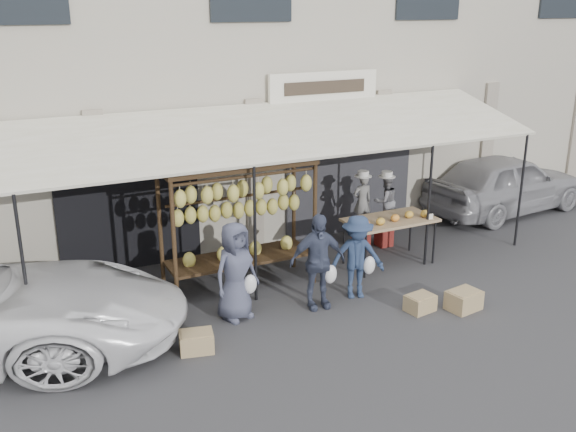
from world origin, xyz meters
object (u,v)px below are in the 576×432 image
(crate_near_b, at_px, (464,300))
(crate_near_a, at_px, (420,303))
(vendor_right, at_px, (386,201))
(crate_far, at_px, (196,342))
(banana_rack, at_px, (240,202))
(produce_table, at_px, (391,221))
(customer_left, at_px, (235,271))
(customer_right, at_px, (357,257))
(sedan, at_px, (505,183))
(vendor_left, at_px, (362,201))
(customer_mid, at_px, (317,261))

(crate_near_b, bearing_deg, crate_near_a, 158.20)
(vendor_right, relative_size, crate_far, 2.27)
(banana_rack, xyz_separation_m, produce_table, (2.94, -0.22, -0.71))
(crate_near_a, height_order, crate_far, crate_far)
(customer_left, height_order, customer_right, customer_left)
(crate_far, bearing_deg, vendor_right, 25.97)
(crate_near_b, xyz_separation_m, sedan, (4.30, 3.59, 0.56))
(produce_table, bearing_deg, crate_far, -161.33)
(produce_table, bearing_deg, crate_near_a, -110.28)
(vendor_left, relative_size, customer_mid, 0.69)
(crate_near_a, bearing_deg, customer_right, 125.44)
(crate_near_a, distance_m, crate_near_b, 0.72)
(crate_near_b, distance_m, crate_far, 4.36)
(banana_rack, bearing_deg, sedan, 9.81)
(vendor_right, height_order, sedan, vendor_right)
(customer_right, relative_size, crate_near_b, 2.76)
(customer_left, height_order, customer_mid, customer_mid)
(produce_table, relative_size, crate_far, 3.58)
(customer_left, bearing_deg, banana_rack, 45.88)
(vendor_left, xyz_separation_m, customer_right, (-1.34, -1.94, -0.25))
(vendor_right, xyz_separation_m, customer_mid, (-2.58, -1.85, -0.15))
(produce_table, relative_size, customer_right, 1.18)
(banana_rack, height_order, vendor_right, banana_rack)
(banana_rack, bearing_deg, customer_mid, -55.07)
(produce_table, distance_m, customer_left, 3.51)
(produce_table, bearing_deg, customer_mid, -155.15)
(vendor_left, height_order, crate_near_a, vendor_left)
(customer_right, bearing_deg, sedan, 41.05)
(customer_right, relative_size, crate_near_a, 3.23)
(vendor_right, relative_size, customer_right, 0.75)
(sedan, bearing_deg, crate_near_b, 124.52)
(vendor_right, distance_m, crate_near_a, 3.07)
(produce_table, height_order, vendor_right, vendor_right)
(vendor_right, relative_size, crate_near_a, 2.43)
(crate_far, bearing_deg, customer_right, 9.96)
(customer_left, height_order, crate_near_b, customer_left)
(customer_mid, bearing_deg, vendor_left, 50.71)
(banana_rack, height_order, produce_table, banana_rack)
(produce_table, height_order, customer_mid, customer_mid)
(customer_mid, relative_size, sedan, 0.38)
(customer_left, distance_m, crate_near_b, 3.73)
(crate_near_a, height_order, sedan, sedan)
(customer_left, xyz_separation_m, customer_mid, (1.32, -0.22, 0.00))
(banana_rack, height_order, customer_mid, banana_rack)
(banana_rack, distance_m, crate_near_b, 4.00)
(customer_right, bearing_deg, crate_near_a, -36.73)
(vendor_right, xyz_separation_m, customer_right, (-1.81, -1.81, -0.23))
(vendor_right, bearing_deg, vendor_left, -14.52)
(customer_left, xyz_separation_m, crate_near_b, (3.41, -1.36, -0.64))
(banana_rack, distance_m, vendor_left, 3.11)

